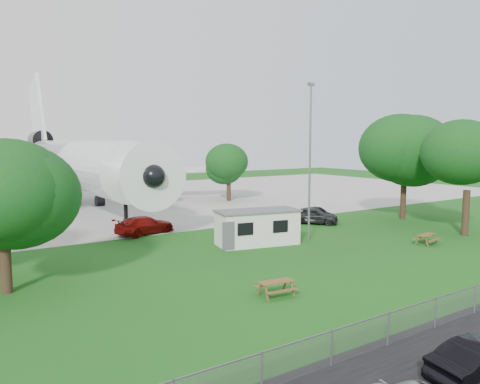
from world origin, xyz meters
TOP-DOWN VIEW (x-y plane):
  - ground at (0.00, 0.00)m, footprint 160.00×160.00m
  - concrete_apron at (0.00, 38.00)m, footprint 120.00×46.00m
  - airliner at (-2.00, 35.86)m, footprint 46.36×47.73m
  - site_cabin at (4.19, 7.47)m, footprint 6.96×3.92m
  - picnic_west at (-1.97, -2.58)m, footprint 1.97×1.70m
  - picnic_east at (14.80, 0.36)m, footprint 2.04×1.79m
  - fence at (0.00, -9.50)m, footprint 58.00×0.04m
  - lamp_mast at (8.20, 6.20)m, footprint 0.16×0.16m
  - tree_west_small at (-13.17, 5.49)m, footprint 7.52×7.52m
  - tree_east_front at (20.37, 0.62)m, footprint 6.47×6.47m
  - tree_east_back at (22.99, 8.67)m, footprint 8.22×8.22m
  - tree_far_apron at (16.13, 30.23)m, footprint 5.73×5.73m
  - car_ne_hatch at (13.73, 11.62)m, footprint 4.32×4.67m
  - car_ne_sedan at (15.02, 12.67)m, footprint 1.61×3.97m
  - car_apron_van at (-1.38, 15.79)m, footprint 5.56×3.28m

SIDE VIEW (x-z plane):
  - ground at x=0.00m, z-range 0.00..0.00m
  - picnic_west at x=-1.97m, z-range -0.38..0.38m
  - picnic_east at x=14.80m, z-range -0.38..0.38m
  - fence at x=0.00m, z-range -0.65..0.65m
  - concrete_apron at x=0.00m, z-range 0.00..0.03m
  - car_ne_sedan at x=15.02m, z-range 0.00..1.28m
  - car_apron_van at x=-1.38m, z-range 0.00..1.51m
  - car_ne_hatch at x=13.73m, z-range 0.00..1.55m
  - site_cabin at x=4.19m, z-range 0.00..2.62m
  - tree_far_apron at x=16.13m, z-range 0.81..8.21m
  - tree_west_small at x=-13.17m, z-range 0.51..9.07m
  - airliner at x=-2.00m, z-range -3.57..14.11m
  - lamp_mast at x=8.20m, z-range 0.00..12.00m
  - tree_east_front at x=20.37m, z-range 1.59..11.29m
  - tree_east_back at x=22.99m, z-range 1.36..12.31m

